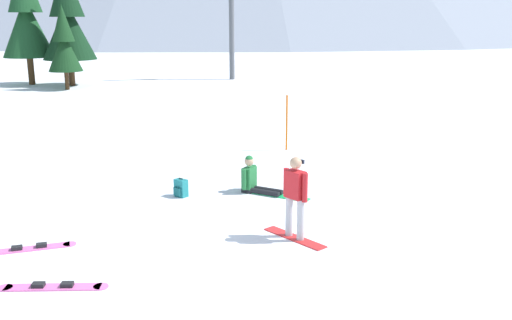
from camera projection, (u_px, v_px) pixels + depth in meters
ground_plane at (157, 251)px, 11.11m from camera, size 800.00×800.00×0.00m
snowboarder_foreground at (295, 196)px, 11.53m from camera, size 0.89×1.52×1.71m
snowboarder_midground at (255, 180)px, 14.71m from camera, size 1.49×1.52×0.95m
loose_snowboard_near_left at (53, 287)px, 9.62m from camera, size 1.84×0.76×0.09m
loose_snowboard_far_spare at (29, 248)px, 11.20m from camera, size 1.75×0.26×0.09m
backpack_teal at (181, 188)px, 14.41m from camera, size 0.37×0.38×0.47m
trail_marker_pole at (287, 123)px, 19.20m from camera, size 0.06×0.06×1.85m
pine_tree_short at (64, 44)px, 34.28m from camera, size 2.00×2.00×5.02m
pine_tree_slender at (26, 16)px, 36.45m from camera, size 3.19×3.19×7.97m
pine_tree_twin at (67, 20)px, 35.91m from camera, size 3.30×3.30×7.50m
ski_lift_tower at (231, 1)px, 39.21m from camera, size 3.61×0.36×9.06m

